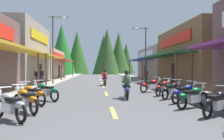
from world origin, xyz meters
TOP-DOWN VIEW (x-y plane):
  - ground at (0.00, 25.22)m, footprint 9.08×80.43m
  - sidewalk_left at (-5.62, 25.22)m, footprint 2.16×80.43m
  - sidewalk_right at (5.62, 25.22)m, footprint 2.16×80.43m
  - centerline_dashes at (0.00, 29.94)m, footprint 0.16×58.51m
  - storefront_left_middle at (-10.30, 25.20)m, footprint 9.06×10.85m
  - storefront_left_far at (-10.45, 38.34)m, footprint 9.39×13.48m
  - storefront_right_middle at (10.02, 21.11)m, footprint 8.52×11.99m
  - storefront_right_far at (10.12, 34.40)m, footprint 8.73×13.43m
  - streetlamp_left at (-4.67, 22.95)m, footprint 1.99×0.30m
  - streetlamp_right at (4.65, 25.77)m, footprint 1.99×0.30m
  - motorcycle_parked_right_1 at (3.55, 6.86)m, footprint 1.74×1.41m
  - motorcycle_parked_right_2 at (3.35, 8.50)m, footprint 1.83×1.28m
  - motorcycle_parked_right_3 at (3.60, 10.03)m, footprint 1.80×1.32m
  - motorcycle_parked_right_4 at (3.45, 11.54)m, footprint 1.63×1.54m
  - motorcycle_parked_right_5 at (3.40, 13.08)m, footprint 1.43×1.72m
  - motorcycle_parked_right_6 at (3.13, 15.06)m, footprint 1.87×1.22m
  - motorcycle_parked_left_1 at (-3.39, 6.67)m, footprint 1.55×1.61m
  - motorcycle_parked_left_2 at (-3.30, 8.02)m, footprint 1.43×1.72m
  - motorcycle_parked_left_3 at (-3.56, 9.85)m, footprint 1.67×1.49m
  - motorcycle_parked_left_4 at (-3.25, 11.25)m, footprint 1.71×1.44m
  - rider_cruising_lead at (1.00, 11.85)m, footprint 0.60×2.14m
  - rider_cruising_trailing at (0.14, 21.51)m, footprint 0.60×2.14m
  - pedestrian_browsing at (5.13, 26.59)m, footprint 0.56×0.32m
  - pedestrian_waiting at (-6.32, 24.42)m, footprint 0.38×0.53m
  - pedestrian_strolling at (-6.23, 21.86)m, footprint 0.56×0.32m
  - treeline_backdrop at (-1.67, 64.65)m, footprint 24.04×12.72m

SIDE VIEW (x-z plane):
  - ground at x=0.00m, z-range -0.10..0.00m
  - centerline_dashes at x=0.00m, z-range 0.00..0.01m
  - sidewalk_left at x=-5.62m, z-range 0.00..0.12m
  - sidewalk_right at x=5.62m, z-range 0.00..0.12m
  - motorcycle_parked_right_1 at x=3.55m, z-range -0.03..1.01m
  - motorcycle_parked_right_2 at x=3.35m, z-range -0.03..1.01m
  - motorcycle_parked_right_3 at x=3.60m, z-range -0.03..1.01m
  - motorcycle_parked_right_4 at x=3.45m, z-range -0.03..1.01m
  - motorcycle_parked_right_5 at x=3.40m, z-range -0.03..1.01m
  - motorcycle_parked_right_6 at x=3.13m, z-range -0.03..1.01m
  - motorcycle_parked_left_1 at x=-3.39m, z-range -0.03..1.01m
  - motorcycle_parked_left_2 at x=-3.30m, z-range -0.03..1.01m
  - motorcycle_parked_left_3 at x=-3.56m, z-range -0.03..1.01m
  - motorcycle_parked_left_4 at x=-3.25m, z-range -0.03..1.01m
  - rider_cruising_lead at x=1.00m, z-range -0.13..1.44m
  - rider_cruising_trailing at x=0.14m, z-range -0.13..1.44m
  - pedestrian_browsing at x=5.13m, z-range 0.12..1.68m
  - pedestrian_waiting at x=-6.32m, z-range 0.12..1.70m
  - pedestrian_strolling at x=-6.23m, z-range 0.12..1.71m
  - storefront_left_far at x=-10.45m, z-range 0.01..4.52m
  - storefront_right_far at x=10.12m, z-range 0.01..4.66m
  - storefront_right_middle at x=10.02m, z-range 0.00..5.49m
  - storefront_left_middle at x=-10.30m, z-range 0.00..6.39m
  - streetlamp_right at x=4.65m, z-range 0.93..7.20m
  - streetlamp_left at x=-4.67m, z-range 0.96..7.77m
  - treeline_backdrop at x=-1.67m, z-range -0.79..12.35m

